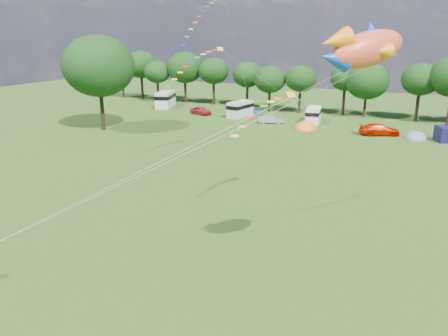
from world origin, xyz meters
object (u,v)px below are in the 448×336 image
at_px(campervan_a, 165,99).
at_px(fish_kite, 361,49).
at_px(big_tree, 99,66).
at_px(car_b, 271,119).
at_px(campervan_c, 313,115).
at_px(tent_orange, 305,130).
at_px(tent_greyblue, 415,139).
at_px(car_c, 380,130).
at_px(campervan_b, 240,109).
at_px(car_a, 201,111).

height_order(campervan_a, fish_kite, fish_kite).
height_order(big_tree, car_b, big_tree).
xyz_separation_m(campervan_c, tent_orange, (0.46, -5.49, -1.26)).
relative_size(campervan_c, tent_greyblue, 1.60).
xyz_separation_m(big_tree, fish_kite, (40.48, -27.75, 3.84)).
distance_m(car_c, fish_kite, 44.38).
bearing_deg(campervan_b, fish_kite, -142.01).
xyz_separation_m(campervan_b, tent_greyblue, (27.43, -3.89, -1.36)).
xyz_separation_m(campervan_a, campervan_b, (16.70, -2.38, -0.18)).
bearing_deg(car_c, campervan_a, 57.52).
bearing_deg(campervan_c, car_c, -122.29).
relative_size(car_b, campervan_c, 0.70).
distance_m(tent_greyblue, fish_kite, 44.06).
bearing_deg(fish_kite, tent_greyblue, 40.43).
bearing_deg(tent_orange, car_b, 160.55).
xyz_separation_m(car_a, campervan_a, (-9.85, 3.70, 0.87)).
relative_size(car_b, tent_orange, 0.98).
bearing_deg(campervan_a, campervan_b, -116.95).
distance_m(big_tree, car_b, 26.58).
height_order(tent_greyblue, fish_kite, fish_kite).
distance_m(big_tree, car_a, 19.96).
relative_size(car_c, tent_greyblue, 1.61).
bearing_deg(fish_kite, tent_orange, 60.11).
distance_m(car_b, tent_greyblue, 20.94).
xyz_separation_m(car_a, car_c, (29.66, -2.24, 0.10)).
bearing_deg(campervan_a, fish_kite, -156.64).
height_order(car_b, campervan_a, campervan_a).
bearing_deg(big_tree, car_c, 22.20).
distance_m(car_b, car_c, 16.29).
distance_m(car_a, car_c, 29.74).
height_order(campervan_a, campervan_c, campervan_a).
bearing_deg(campervan_b, car_a, 108.36).
bearing_deg(car_a, campervan_a, 82.40).
relative_size(tent_orange, tent_greyblue, 1.14).
height_order(car_c, fish_kite, fish_kite).
height_order(campervan_b, campervan_c, campervan_b).
bearing_deg(campervan_a, car_b, -121.12).
relative_size(car_b, campervan_a, 0.57).
bearing_deg(car_c, car_a, 61.75).
bearing_deg(campervan_c, big_tree, 115.89).
bearing_deg(tent_orange, car_c, 7.36).
bearing_deg(fish_kite, car_a, 78.03).
height_order(big_tree, fish_kite, fish_kite).
relative_size(campervan_c, fish_kite, 1.30).
xyz_separation_m(car_b, campervan_b, (-6.54, 2.68, 0.74)).
bearing_deg(car_a, tent_greyblue, -81.29).
height_order(campervan_c, fish_kite, fish_kite).
bearing_deg(car_a, car_c, -81.33).
height_order(campervan_a, tent_greyblue, campervan_a).
height_order(big_tree, tent_orange, big_tree).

